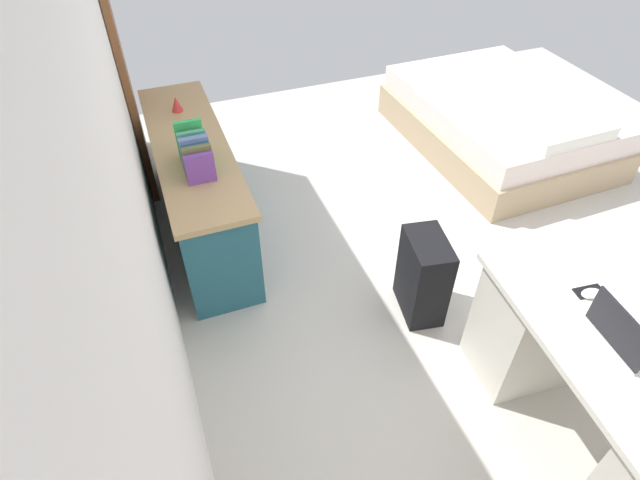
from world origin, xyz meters
The scene contains 12 objects.
ground_plane centered at (0.00, 0.00, 0.00)m, with size 5.91×5.91×0.00m, color beige.
wall_back centered at (0.00, 2.04, 1.32)m, with size 4.91×0.10×2.64m, color white.
door_wooden centered at (1.91, 1.96, 1.02)m, with size 0.88×0.05×2.04m, color brown.
desk centered at (-1.32, 0.22, 0.39)m, with size 1.49×0.79×0.76m.
credenza centered at (1.01, 1.66, 0.37)m, with size 1.80×0.48×0.73m.
bed centered at (1.24, -1.05, 0.24)m, with size 1.93×1.44×0.58m.
suitcase_black centered at (-0.25, 0.54, 0.28)m, with size 0.36×0.22×0.57m, color black.
laptop centered at (-1.26, 0.23, 0.81)m, with size 0.33×0.25×0.21m.
computer_mouse centered at (-1.00, 0.16, 0.77)m, with size 0.06×0.10×0.03m, color white.
cell_phone_by_mouse centered at (-0.98, 0.16, 0.76)m, with size 0.07×0.14×0.01m, color black.
book_row centered at (0.70, 1.66, 0.84)m, with size 0.35×0.17×0.24m.
figurine_small centered at (1.48, 1.66, 0.79)m, with size 0.08×0.08×0.11m, color red.
Camera 1 is at (-2.05, 1.89, 2.54)m, focal length 29.03 mm.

